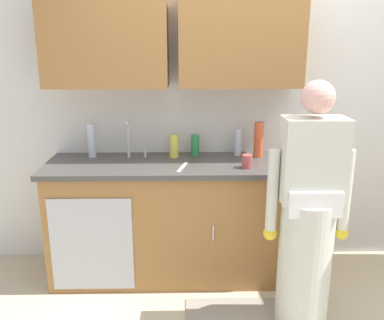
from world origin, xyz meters
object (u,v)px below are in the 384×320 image
(cup_by_sink, at_px, (247,161))
(bottle_cleaner_spray, at_px, (259,140))
(sink, at_px, (132,164))
(bottle_dish_liquid, at_px, (195,145))
(bottle_soap, at_px, (91,140))
(knife_on_counter, at_px, (182,167))
(bottle_water_tall, at_px, (174,146))
(bottle_water_short, at_px, (238,142))
(person_at_sink, at_px, (307,228))

(cup_by_sink, bearing_deg, bottle_cleaner_spray, 66.46)
(sink, distance_m, bottle_dish_liquid, 0.54)
(sink, xyz_separation_m, bottle_soap, (-0.33, 0.16, 0.15))
(knife_on_counter, bearing_deg, bottle_dish_liquid, 178.03)
(bottle_soap, height_order, bottle_water_tall, bottle_soap)
(bottle_water_short, bearing_deg, knife_on_counter, -142.53)
(sink, xyz_separation_m, knife_on_counter, (0.39, -0.15, 0.02))
(bottle_cleaner_spray, relative_size, bottle_dish_liquid, 1.69)
(person_at_sink, relative_size, bottle_water_short, 7.49)
(bottle_soap, relative_size, cup_by_sink, 2.77)
(sink, relative_size, knife_on_counter, 2.08)
(bottle_dish_liquid, relative_size, bottle_soap, 0.61)
(bottle_water_short, xyz_separation_m, cup_by_sink, (0.02, -0.36, -0.06))
(bottle_cleaner_spray, bearing_deg, bottle_water_short, 162.54)
(bottle_water_tall, bearing_deg, bottle_dish_liquid, 19.51)
(bottle_soap, xyz_separation_m, bottle_water_tall, (0.65, -0.01, -0.04))
(person_at_sink, relative_size, knife_on_counter, 6.75)
(bottle_water_short, xyz_separation_m, bottle_water_tall, (-0.52, -0.05, -0.02))
(cup_by_sink, relative_size, knife_on_counter, 0.41)
(person_at_sink, height_order, cup_by_sink, person_at_sink)
(person_at_sink, height_order, bottle_soap, person_at_sink)
(bottle_soap, xyz_separation_m, knife_on_counter, (0.72, -0.31, -0.13))
(person_at_sink, bearing_deg, sink, 150.55)
(bottle_cleaner_spray, xyz_separation_m, knife_on_counter, (-0.61, -0.30, -0.14))
(sink, height_order, bottle_cleaner_spray, sink)
(bottle_cleaner_spray, relative_size, knife_on_counter, 1.17)
(knife_on_counter, bearing_deg, bottle_cleaner_spray, 130.37)
(sink, distance_m, person_at_sink, 1.38)
(bottle_soap, height_order, bottle_water_short, bottle_soap)
(bottle_soap, distance_m, bottle_water_tall, 0.65)
(bottle_cleaner_spray, xyz_separation_m, bottle_water_short, (-0.16, 0.05, -0.03))
(sink, bearing_deg, bottle_water_tall, 23.92)
(bottle_dish_liquid, relative_size, cup_by_sink, 1.68)
(bottle_cleaner_spray, xyz_separation_m, bottle_water_tall, (-0.67, -0.00, -0.05))
(bottle_water_short, height_order, bottle_water_tall, bottle_water_short)
(bottle_water_short, xyz_separation_m, knife_on_counter, (-0.45, -0.34, -0.11))
(person_at_sink, relative_size, bottle_cleaner_spray, 5.79)
(person_at_sink, bearing_deg, bottle_dish_liquid, 128.39)
(bottle_dish_liquid, distance_m, bottle_water_tall, 0.18)
(bottle_dish_liquid, bearing_deg, bottle_water_tall, -160.49)
(person_at_sink, height_order, knife_on_counter, person_at_sink)
(bottle_water_short, bearing_deg, bottle_soap, -178.20)
(bottle_water_tall, bearing_deg, bottle_cleaner_spray, 0.17)
(bottle_cleaner_spray, height_order, bottle_water_short, bottle_cleaner_spray)
(bottle_water_short, distance_m, cup_by_sink, 0.36)
(knife_on_counter, bearing_deg, bottle_water_tall, -152.89)
(bottle_dish_liquid, distance_m, knife_on_counter, 0.38)
(sink, bearing_deg, bottle_cleaner_spray, 8.27)
(bottle_soap, bearing_deg, person_at_sink, -28.58)
(bottle_water_tall, relative_size, cup_by_sink, 1.87)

